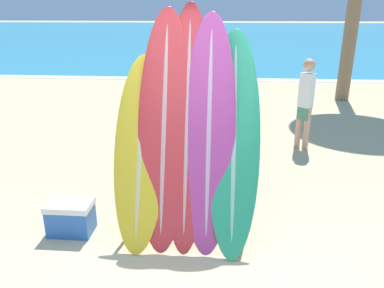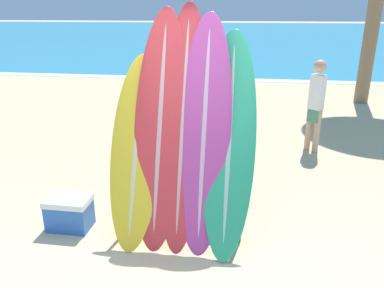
# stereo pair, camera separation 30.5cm
# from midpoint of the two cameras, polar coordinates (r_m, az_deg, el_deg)

# --- Properties ---
(ground_plane) EXTENTS (160.00, 160.00, 0.00)m
(ground_plane) POSITION_cam_midpoint_polar(r_m,az_deg,el_deg) (3.73, 1.49, -19.99)
(ground_plane) COLOR #CCB789
(ocean_water) EXTENTS (120.00, 60.00, 0.01)m
(ocean_water) POSITION_cam_midpoint_polar(r_m,az_deg,el_deg) (42.82, 8.41, 16.48)
(ocean_water) COLOR teal
(ocean_water) RESTS_ON ground_plane
(surfboard_rack) EXTENTS (1.32, 0.04, 0.79)m
(surfboard_rack) POSITION_cam_midpoint_polar(r_m,az_deg,el_deg) (4.08, 0.48, -8.87)
(surfboard_rack) COLOR #47474C
(surfboard_rack) RESTS_ON ground_plane
(surfboard_slot_0) EXTENTS (0.56, 0.98, 1.95)m
(surfboard_slot_0) POSITION_cam_midpoint_polar(r_m,az_deg,el_deg) (4.00, -6.31, -1.01)
(surfboard_slot_0) COLOR yellow
(surfboard_slot_0) RESTS_ON ground_plane
(surfboard_slot_1) EXTENTS (0.57, 1.05, 2.44)m
(surfboard_slot_1) POSITION_cam_midpoint_polar(r_m,az_deg,el_deg) (3.93, -2.64, 2.50)
(surfboard_slot_1) COLOR red
(surfboard_slot_1) RESTS_ON ground_plane
(surfboard_slot_2) EXTENTS (0.49, 1.09, 2.49)m
(surfboard_slot_2) POSITION_cam_midpoint_polar(r_m,az_deg,el_deg) (3.91, 0.86, 2.79)
(surfboard_slot_2) COLOR red
(surfboard_slot_2) RESTS_ON ground_plane
(surfboard_slot_3) EXTENTS (0.55, 1.03, 2.39)m
(surfboard_slot_3) POSITION_cam_midpoint_polar(r_m,az_deg,el_deg) (3.87, 4.15, 1.80)
(surfboard_slot_3) COLOR #B23D8E
(surfboard_slot_3) RESTS_ON ground_plane
(surfboard_slot_4) EXTENTS (0.55, 1.17, 2.21)m
(surfboard_slot_4) POSITION_cam_midpoint_polar(r_m,az_deg,el_deg) (3.89, 7.94, 0.38)
(surfboard_slot_4) COLOR #289E70
(surfboard_slot_4) RESTS_ON ground_plane
(person_near_water) EXTENTS (0.30, 0.30, 1.78)m
(person_near_water) POSITION_cam_midpoint_polar(r_m,az_deg,el_deg) (9.33, -1.75, 11.11)
(person_near_water) COLOR beige
(person_near_water) RESTS_ON ground_plane
(person_mid_beach) EXTENTS (0.27, 0.22, 1.61)m
(person_mid_beach) POSITION_cam_midpoint_polar(r_m,az_deg,el_deg) (5.83, -4.86, 4.79)
(person_mid_beach) COLOR beige
(person_mid_beach) RESTS_ON ground_plane
(person_far_left) EXTENTS (0.27, 0.27, 1.61)m
(person_far_left) POSITION_cam_midpoint_polar(r_m,az_deg,el_deg) (6.86, 19.59, 5.96)
(person_far_left) COLOR tan
(person_far_left) RESTS_ON ground_plane
(cooler_box) EXTENTS (0.49, 0.33, 0.38)m
(cooler_box) POSITION_cam_midpoint_polar(r_m,az_deg,el_deg) (4.53, -16.34, -10.05)
(cooler_box) COLOR #2D60B7
(cooler_box) RESTS_ON ground_plane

